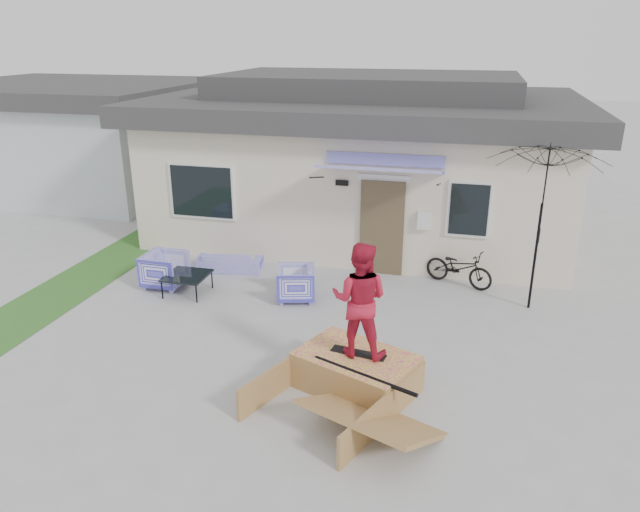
% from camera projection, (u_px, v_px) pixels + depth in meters
% --- Properties ---
extents(ground, '(90.00, 90.00, 0.00)m').
position_uv_depth(ground, '(274.00, 369.00, 9.54)').
color(ground, '#A4A4A4').
rests_on(ground, ground).
extents(grass_strip, '(1.40, 8.00, 0.01)m').
position_uv_depth(grass_strip, '(69.00, 288.00, 12.57)').
color(grass_strip, '#2D6224').
rests_on(grass_strip, ground).
extents(house, '(10.80, 8.49, 4.10)m').
position_uv_depth(house, '(367.00, 155.00, 16.11)').
color(house, beige).
rests_on(house, ground).
extents(neighbor_house, '(8.60, 7.60, 3.50)m').
position_uv_depth(neighbor_house, '(74.00, 134.00, 20.44)').
color(neighbor_house, silver).
rests_on(neighbor_house, ground).
extents(loveseat, '(1.52, 0.67, 0.57)m').
position_uv_depth(loveseat, '(229.00, 258.00, 13.42)').
color(loveseat, '#302EB9').
rests_on(loveseat, ground).
extents(armchair_left, '(0.76, 0.81, 0.82)m').
position_uv_depth(armchair_left, '(165.00, 268.00, 12.51)').
color(armchair_left, '#302EB9').
rests_on(armchair_left, ground).
extents(armchair_right, '(0.87, 0.90, 0.76)m').
position_uv_depth(armchair_right, '(295.00, 282.00, 11.90)').
color(armchair_right, '#302EB9').
rests_on(armchair_right, ground).
extents(coffee_table, '(0.85, 0.85, 0.41)m').
position_uv_depth(coffee_table, '(188.00, 284.00, 12.24)').
color(coffee_table, black).
rests_on(coffee_table, ground).
extents(bicycle, '(1.57, 1.03, 0.95)m').
position_uv_depth(bicycle, '(459.00, 264.00, 12.57)').
color(bicycle, black).
rests_on(bicycle, ground).
extents(patio_umbrella, '(2.57, 2.46, 2.20)m').
position_uv_depth(patio_umbrella, '(540.00, 222.00, 11.06)').
color(patio_umbrella, black).
rests_on(patio_umbrella, ground).
extents(skate_ramp, '(2.38, 2.69, 0.56)m').
position_uv_depth(skate_ramp, '(356.00, 372.00, 8.93)').
color(skate_ramp, olive).
rests_on(skate_ramp, ground).
extents(skateboard, '(0.85, 0.33, 0.05)m').
position_uv_depth(skateboard, '(358.00, 352.00, 8.86)').
color(skateboard, black).
rests_on(skateboard, skate_ramp).
extents(skater, '(0.86, 0.68, 1.73)m').
position_uv_depth(skater, '(360.00, 298.00, 8.55)').
color(skater, '#B71A33').
rests_on(skater, skateboard).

